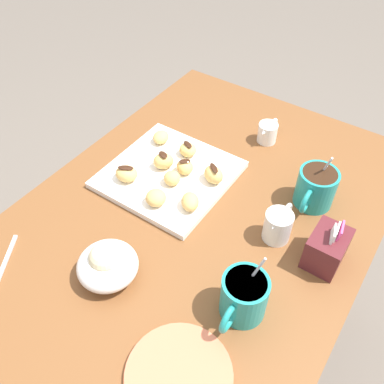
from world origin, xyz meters
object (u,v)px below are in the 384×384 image
(beignet_6, at_px, (190,202))
(beignet_8, at_px, (172,178))
(coffee_mug_teal_right, at_px, (243,296))
(cream_pitcher_white, at_px, (278,225))
(coffee_mug_teal_left, at_px, (316,187))
(beignet_1, at_px, (185,167))
(dining_table, at_px, (200,245))
(pastry_plate_square, at_px, (169,174))
(sugar_caddy, at_px, (327,248))
(beignet_2, at_px, (188,150))
(beignet_4, at_px, (156,198))
(beignet_5, at_px, (161,137))
(ice_cream_bowl, at_px, (107,264))
(chocolate_sauce_pitcher, at_px, (268,132))
(beignet_7, at_px, (214,175))
(saucer_coral_left, at_px, (179,375))
(beignet_0, at_px, (126,174))
(beignet_3, at_px, (163,161))

(beignet_6, height_order, beignet_8, same)
(coffee_mug_teal_right, xyz_separation_m, cream_pitcher_white, (-0.20, -0.02, -0.01))
(coffee_mug_teal_left, xyz_separation_m, beignet_1, (0.10, -0.30, -0.02))
(dining_table, xyz_separation_m, coffee_mug_teal_right, (0.17, 0.20, 0.19))
(pastry_plate_square, height_order, sugar_caddy, sugar_caddy)
(beignet_2, relative_size, beignet_4, 0.93)
(beignet_5, bearing_deg, pastry_plate_square, 46.25)
(sugar_caddy, height_order, ice_cream_bowl, sugar_caddy)
(chocolate_sauce_pitcher, xyz_separation_m, beignet_1, (0.25, -0.10, 0.00))
(coffee_mug_teal_right, height_order, beignet_2, coffee_mug_teal_right)
(sugar_caddy, height_order, beignet_7, sugar_caddy)
(chocolate_sauce_pitcher, bearing_deg, saucer_coral_left, 14.42)
(chocolate_sauce_pitcher, height_order, beignet_7, chocolate_sauce_pitcher)
(saucer_coral_left, height_order, beignet_7, beignet_7)
(dining_table, relative_size, coffee_mug_teal_left, 7.27)
(cream_pitcher_white, xyz_separation_m, chocolate_sauce_pitcher, (-0.29, -0.17, -0.01))
(cream_pitcher_white, distance_m, beignet_2, 0.32)
(pastry_plate_square, relative_size, beignet_1, 6.60)
(beignet_1, bearing_deg, beignet_0, -45.92)
(pastry_plate_square, xyz_separation_m, beignet_3, (-0.01, -0.02, 0.03))
(beignet_3, bearing_deg, beignet_6, 60.50)
(beignet_6, bearing_deg, sugar_caddy, 98.10)
(beignet_2, height_order, beignet_4, beignet_4)
(saucer_coral_left, xyz_separation_m, beignet_3, (-0.39, -0.33, 0.03))
(pastry_plate_square, distance_m, beignet_2, 0.09)
(beignet_1, distance_m, beignet_8, 0.05)
(chocolate_sauce_pitcher, distance_m, saucer_coral_left, 0.67)
(coffee_mug_teal_right, distance_m, beignet_2, 0.45)
(ice_cream_bowl, xyz_separation_m, beignet_0, (-0.22, -0.14, -0.01))
(saucer_coral_left, bearing_deg, beignet_6, -148.57)
(saucer_coral_left, distance_m, beignet_8, 0.45)
(coffee_mug_teal_right, distance_m, chocolate_sauce_pitcher, 0.52)
(dining_table, xyz_separation_m, beignet_1, (-0.07, -0.09, 0.17))
(cream_pitcher_white, xyz_separation_m, beignet_5, (-0.11, -0.39, -0.01))
(coffee_mug_teal_right, xyz_separation_m, ice_cream_bowl, (0.08, -0.26, -0.01))
(beignet_5, bearing_deg, coffee_mug_teal_left, 94.72)
(beignet_0, bearing_deg, saucer_coral_left, 50.59)
(sugar_caddy, relative_size, chocolate_sauce_pitcher, 1.15)
(ice_cream_bowl, xyz_separation_m, beignet_7, (-0.34, 0.04, -0.00))
(coffee_mug_teal_right, xyz_separation_m, beignet_5, (-0.30, -0.42, -0.02))
(coffee_mug_teal_right, relative_size, saucer_coral_left, 0.79)
(dining_table, bearing_deg, saucer_coral_left, 27.71)
(beignet_6, bearing_deg, beignet_4, -64.61)
(cream_pitcher_white, height_order, beignet_6, cream_pitcher_white)
(beignet_1, bearing_deg, beignet_7, 100.87)
(coffee_mug_teal_right, height_order, sugar_caddy, coffee_mug_teal_right)
(beignet_3, distance_m, beignet_6, 0.15)
(pastry_plate_square, distance_m, saucer_coral_left, 0.49)
(ice_cream_bowl, relative_size, beignet_7, 2.27)
(coffee_mug_teal_right, distance_m, beignet_0, 0.42)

